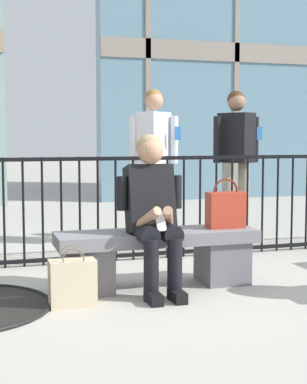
% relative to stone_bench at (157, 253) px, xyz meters
% --- Properties ---
extents(ground_plane, '(60.00, 60.00, 0.00)m').
position_rel_stone_bench_xyz_m(ground_plane, '(0.00, 0.00, -0.27)').
color(ground_plane, '#B2ADA3').
extents(stone_bench, '(1.60, 0.44, 0.45)m').
position_rel_stone_bench_xyz_m(stone_bench, '(0.00, 0.00, 0.00)').
color(stone_bench, slate).
rests_on(stone_bench, ground).
extents(seated_person_with_phone, '(0.52, 0.66, 1.21)m').
position_rel_stone_bench_xyz_m(seated_person_with_phone, '(-0.07, -0.13, 0.38)').
color(seated_person_with_phone, black).
rests_on(seated_person_with_phone, ground).
extents(handbag_on_bench, '(0.31, 0.14, 0.41)m').
position_rel_stone_bench_xyz_m(handbag_on_bench, '(0.58, -0.01, 0.33)').
color(handbag_on_bench, '#B23823').
rests_on(handbag_on_bench, stone_bench).
extents(shopping_bag, '(0.32, 0.18, 0.43)m').
position_rel_stone_bench_xyz_m(shopping_bag, '(-0.73, -0.34, -0.10)').
color(shopping_bag, beige).
rests_on(shopping_bag, ground).
extents(bystander_at_railing, '(0.55, 0.42, 1.71)m').
position_rel_stone_bench_xyz_m(bystander_at_railing, '(0.52, 1.79, 0.73)').
color(bystander_at_railing, '#6B6051').
rests_on(bystander_at_railing, ground).
extents(bystander_further_back, '(0.55, 0.44, 1.71)m').
position_rel_stone_bench_xyz_m(bystander_further_back, '(1.48, 1.73, 0.73)').
color(bystander_further_back, gray).
rests_on(bystander_further_back, ground).
extents(plaza_railing, '(9.88, 0.04, 1.01)m').
position_rel_stone_bench_xyz_m(plaza_railing, '(-0.00, 1.05, 0.24)').
color(plaza_railing, black).
rests_on(plaza_railing, ground).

